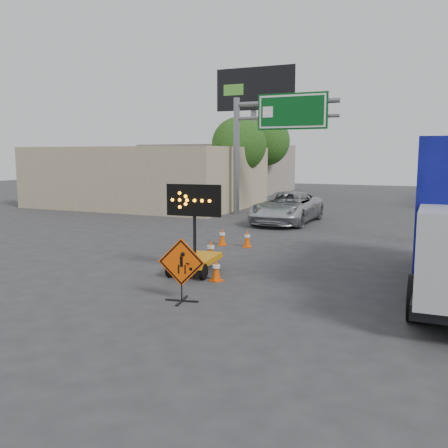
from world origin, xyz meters
The scene contains 14 objects.
ground centered at (0.00, 0.00, 0.00)m, with size 100.00×100.00×0.00m, color #2D2D30.
storefront_left_near centered at (-14.00, 20.00, 2.00)m, with size 14.00×10.00×4.00m, color tan.
storefront_left_far centered at (-15.00, 34.00, 2.20)m, with size 12.00×10.00×4.40m, color gray.
highway_gantry centered at (-4.43, 17.96, 5.07)m, with size 6.18×0.38×6.90m.
billboard centered at (-8.35, 25.87, 7.35)m, with size 6.10×0.54×9.85m.
tree_left_near centered at (-8.00, 22.00, 4.16)m, with size 3.71×3.71×6.03m.
tree_left_far centered at (-9.00, 30.00, 4.60)m, with size 4.10×4.10×6.66m.
construction_sign centered at (-0.69, 0.81, 0.83)m, with size 1.16×0.83×1.56m.
arrow_board centered at (-1.74, 3.50, 0.61)m, with size 1.69×1.98×2.67m.
pickup_truck centered at (-2.51, 15.27, 0.80)m, with size 2.67×5.78×1.61m, color silver.
cone_a centered at (-0.77, 2.95, 0.33)m, with size 0.43×0.43×0.66m.
cone_b centered at (-2.08, 5.30, 0.37)m, with size 0.45×0.45×0.73m.
cone_c centered at (-1.88, 8.11, 0.34)m, with size 0.43×0.43×0.68m.
cone_d centered at (-2.94, 8.10, 0.35)m, with size 0.47×0.47×0.69m.
Camera 1 is at (5.05, -9.45, 3.54)m, focal length 40.00 mm.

